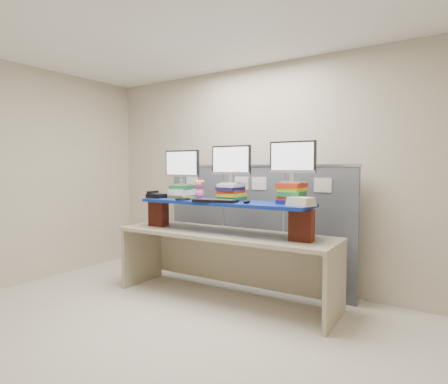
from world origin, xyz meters
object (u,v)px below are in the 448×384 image
Objects in this scene: monitor_right at (292,159)px; monitor_center at (231,162)px; desk at (224,246)px; desk_phone at (156,195)px; keyboard at (215,201)px; monitor_left at (182,165)px; blue_board at (224,203)px.

monitor_center is at bearing 180.00° from monitor_right.
desk is 5.17× the size of monitor_center.
desk_phone is at bearing -174.82° from desk.
desk is 0.55m from keyboard.
keyboard is (-0.02, -0.29, -0.42)m from monitor_center.
monitor_right is (1.43, 0.06, 0.06)m from monitor_left.
monitor_center is 2.32× the size of desk_phone.
keyboard is at bearing -92.71° from desk.
desk is at bearing -9.88° from monitor_left.
desk_phone is at bearing -140.74° from monitor_left.
keyboard is at bearing -95.82° from monitor_center.
desk is at bearing 78.30° from keyboard.
desk_phone reaches higher than keyboard.
blue_board is at bearing -9.88° from monitor_left.
desk is 5.02× the size of keyboard.
desk_phone is (-0.92, -0.12, 0.05)m from blue_board.
monitor_center reaches higher than desk.
monitor_left is 0.97× the size of keyboard.
monitor_left is 1.00× the size of monitor_center.
desk_phone is at bearing -173.13° from monitor_right.
monitor_left is 0.82m from keyboard.
keyboard is at bearing -92.71° from blue_board.
monitor_center is 1.05m from desk_phone.
blue_board is at bearing -100.16° from monitor_center.
monitor_right is (0.75, 0.15, 0.48)m from blue_board.
monitor_right is at bearing -0.00° from monitor_center.
monitor_left is at bearing 147.97° from keyboard.
monitor_right reaches higher than monitor_center.
monitor_center is at bearing 79.84° from blue_board.
blue_board is 4.04× the size of monitor_left.
monitor_left is 0.70m from monitor_center.
desk is at bearing -171.09° from monitor_right.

